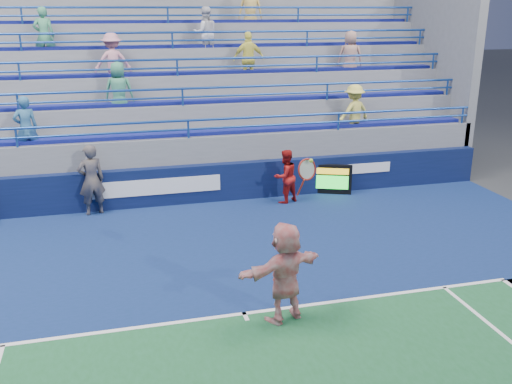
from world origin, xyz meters
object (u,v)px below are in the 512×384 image
object	(u,v)px
line_judge	(91,180)
ball_girl	(285,176)
tennis_player	(285,272)
serve_speed_board	(330,179)

from	to	relation	value
line_judge	ball_girl	distance (m)	5.32
tennis_player	line_judge	size ratio (longest dim) A/B	1.53
serve_speed_board	line_judge	bearing A→B (deg)	-179.30
serve_speed_board	line_judge	distance (m)	6.85
serve_speed_board	tennis_player	xyz separation A→B (m)	(-3.46, -6.61, 0.47)
serve_speed_board	tennis_player	distance (m)	7.47
tennis_player	serve_speed_board	bearing A→B (deg)	62.39
serve_speed_board	ball_girl	bearing A→B (deg)	-164.53
serve_speed_board	ball_girl	distance (m)	1.61
tennis_player	ball_girl	bearing A→B (deg)	72.67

